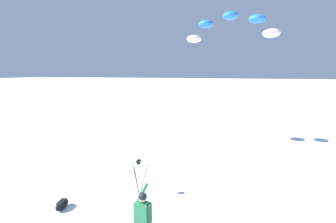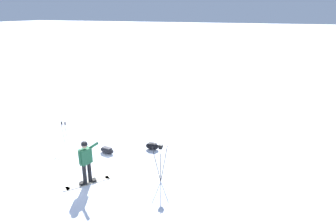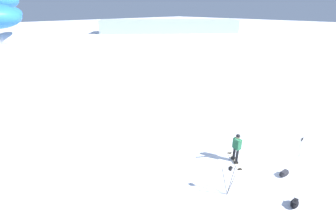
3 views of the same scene
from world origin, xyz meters
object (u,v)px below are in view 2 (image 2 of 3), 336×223
snowboard (88,183)px  ski_poles (64,130)px  camera_tripod (160,156)px  snowboarder (86,158)px  gear_bag_small (152,146)px  gear_bag_large (107,150)px

snowboard → ski_poles: size_ratio=1.28×
ski_poles → camera_tripod: bearing=-101.8°
snowboarder → gear_bag_small: size_ratio=2.69×
snowboarder → gear_bag_small: (3.38, -0.95, -0.83)m
gear_bag_large → snowboard: bearing=-162.8°
snowboarder → gear_bag_large: bearing=17.2°
snowboarder → snowboard: (-0.00, 0.00, -0.97)m
snowboarder → ski_poles: (2.18, 2.85, -0.22)m
snowboarder → gear_bag_large: 2.55m
gear_bag_large → snowboarder: bearing=-162.8°
snowboarder → gear_bag_small: bearing=-15.7°
camera_tripod → gear_bag_small: camera_tripod is taller
snowboarder → gear_bag_large: size_ratio=2.32×
gear_bag_large → ski_poles: size_ratio=0.61×
snowboard → gear_bag_small: 3.51m
snowboard → camera_tripod: 2.80m
gear_bag_large → ski_poles: 2.24m
camera_tripod → gear_bag_small: (2.28, 1.42, -0.87)m
gear_bag_large → ski_poles: ski_poles is taller
snowboard → ski_poles: (2.18, 2.85, 0.76)m
snowboard → camera_tripod: size_ratio=1.02×
gear_bag_small → ski_poles: (-1.19, 3.80, 0.61)m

